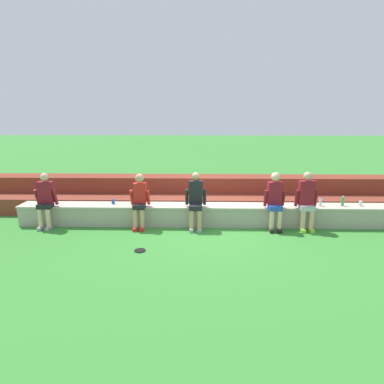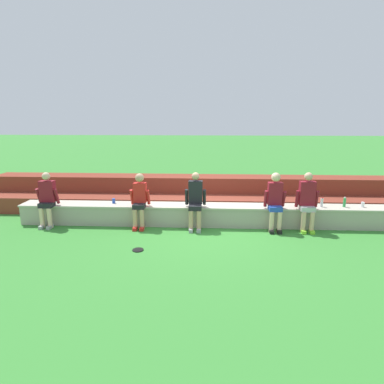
{
  "view_description": "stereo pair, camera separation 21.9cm",
  "coord_description": "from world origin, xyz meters",
  "px_view_note": "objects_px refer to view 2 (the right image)",
  "views": [
    {
      "loc": [
        -0.24,
        -7.77,
        2.79
      ],
      "look_at": [
        -0.42,
        0.28,
        0.88
      ],
      "focal_mm": 30.01,
      "sensor_mm": 36.0,
      "label": 1
    },
    {
      "loc": [
        -0.02,
        -7.76,
        2.79
      ],
      "look_at": [
        -0.42,
        0.28,
        0.88
      ],
      "focal_mm": 30.01,
      "sensor_mm": 36.0,
      "label": 2
    }
  ],
  "objects_px": {
    "person_right_of_center": "(275,200)",
    "plastic_cup_left_end": "(363,205)",
    "person_center": "(195,199)",
    "frisbee": "(138,250)",
    "person_far_right": "(307,200)",
    "plastic_cup_right_end": "(114,201)",
    "person_left_of_center": "(140,199)",
    "water_bottle_mid_right": "(322,202)",
    "person_far_left": "(47,198)",
    "water_bottle_center_gap": "(344,202)"
  },
  "relations": [
    {
      "from": "person_right_of_center",
      "to": "plastic_cup_left_end",
      "type": "distance_m",
      "value": 2.31
    },
    {
      "from": "person_center",
      "to": "frisbee",
      "type": "distance_m",
      "value": 2.02
    },
    {
      "from": "person_far_right",
      "to": "plastic_cup_right_end",
      "type": "bearing_deg",
      "value": 175.75
    },
    {
      "from": "person_left_of_center",
      "to": "person_far_right",
      "type": "bearing_deg",
      "value": -0.54
    },
    {
      "from": "water_bottle_mid_right",
      "to": "plastic_cup_left_end",
      "type": "relative_size",
      "value": 1.9
    },
    {
      "from": "plastic_cup_left_end",
      "to": "person_center",
      "type": "bearing_deg",
      "value": -176.01
    },
    {
      "from": "person_left_of_center",
      "to": "frisbee",
      "type": "xyz_separation_m",
      "value": [
        0.25,
        -1.48,
        -0.74
      ]
    },
    {
      "from": "person_far_left",
      "to": "person_right_of_center",
      "type": "height_order",
      "value": "person_right_of_center"
    },
    {
      "from": "person_far_left",
      "to": "plastic_cup_right_end",
      "type": "bearing_deg",
      "value": 12.65
    },
    {
      "from": "plastic_cup_right_end",
      "to": "frisbee",
      "type": "xyz_separation_m",
      "value": [
        1.02,
        -1.81,
        -0.59
      ]
    },
    {
      "from": "person_far_left",
      "to": "frisbee",
      "type": "distance_m",
      "value": 3.09
    },
    {
      "from": "water_bottle_center_gap",
      "to": "plastic_cup_right_end",
      "type": "height_order",
      "value": "water_bottle_center_gap"
    },
    {
      "from": "person_center",
      "to": "plastic_cup_left_end",
      "type": "relative_size",
      "value": 11.06
    },
    {
      "from": "person_right_of_center",
      "to": "frisbee",
      "type": "xyz_separation_m",
      "value": [
        -3.14,
        -1.44,
        -0.77
      ]
    },
    {
      "from": "person_far_left",
      "to": "water_bottle_mid_right",
      "type": "relative_size",
      "value": 5.74
    },
    {
      "from": "person_center",
      "to": "plastic_cup_left_end",
      "type": "distance_m",
      "value": 4.26
    },
    {
      "from": "person_center",
      "to": "water_bottle_mid_right",
      "type": "xyz_separation_m",
      "value": [
        3.21,
        0.27,
        -0.11
      ]
    },
    {
      "from": "person_far_right",
      "to": "water_bottle_mid_right",
      "type": "height_order",
      "value": "person_far_right"
    },
    {
      "from": "person_right_of_center",
      "to": "water_bottle_mid_right",
      "type": "relative_size",
      "value": 5.91
    },
    {
      "from": "water_bottle_mid_right",
      "to": "frisbee",
      "type": "bearing_deg",
      "value": -158.37
    },
    {
      "from": "person_right_of_center",
      "to": "water_bottle_center_gap",
      "type": "relative_size",
      "value": 5.64
    },
    {
      "from": "person_left_of_center",
      "to": "plastic_cup_left_end",
      "type": "height_order",
      "value": "person_left_of_center"
    },
    {
      "from": "person_center",
      "to": "water_bottle_center_gap",
      "type": "relative_size",
      "value": 5.56
    },
    {
      "from": "person_far_left",
      "to": "plastic_cup_right_end",
      "type": "height_order",
      "value": "person_far_left"
    },
    {
      "from": "person_left_of_center",
      "to": "plastic_cup_right_end",
      "type": "distance_m",
      "value": 0.85
    },
    {
      "from": "plastic_cup_left_end",
      "to": "person_far_right",
      "type": "bearing_deg",
      "value": -167.74
    },
    {
      "from": "person_center",
      "to": "plastic_cup_left_end",
      "type": "height_order",
      "value": "person_center"
    },
    {
      "from": "person_center",
      "to": "frisbee",
      "type": "relative_size",
      "value": 5.97
    },
    {
      "from": "person_center",
      "to": "water_bottle_center_gap",
      "type": "distance_m",
      "value": 3.8
    },
    {
      "from": "person_center",
      "to": "person_far_right",
      "type": "xyz_separation_m",
      "value": [
        2.75,
        -0.03,
        0.03
      ]
    },
    {
      "from": "person_left_of_center",
      "to": "plastic_cup_left_end",
      "type": "bearing_deg",
      "value": 2.9
    },
    {
      "from": "person_center",
      "to": "person_right_of_center",
      "type": "height_order",
      "value": "person_right_of_center"
    },
    {
      "from": "person_far_left",
      "to": "frisbee",
      "type": "relative_size",
      "value": 5.88
    },
    {
      "from": "water_bottle_center_gap",
      "to": "person_far_left",
      "type": "bearing_deg",
      "value": -177.67
    },
    {
      "from": "person_far_left",
      "to": "person_right_of_center",
      "type": "xyz_separation_m",
      "value": [
        5.77,
        -0.01,
        0.03
      ]
    },
    {
      "from": "person_left_of_center",
      "to": "water_bottle_center_gap",
      "type": "height_order",
      "value": "person_left_of_center"
    },
    {
      "from": "plastic_cup_right_end",
      "to": "water_bottle_center_gap",
      "type": "bearing_deg",
      "value": -0.52
    },
    {
      "from": "person_left_of_center",
      "to": "plastic_cup_right_end",
      "type": "height_order",
      "value": "person_left_of_center"
    },
    {
      "from": "person_far_left",
      "to": "person_far_right",
      "type": "height_order",
      "value": "person_far_right"
    },
    {
      "from": "person_far_left",
      "to": "person_left_of_center",
      "type": "relative_size",
      "value": 1.01
    },
    {
      "from": "person_right_of_center",
      "to": "water_bottle_center_gap",
      "type": "bearing_deg",
      "value": 9.87
    },
    {
      "from": "person_right_of_center",
      "to": "person_far_right",
      "type": "height_order",
      "value": "person_far_right"
    },
    {
      "from": "person_center",
      "to": "water_bottle_mid_right",
      "type": "relative_size",
      "value": 5.83
    },
    {
      "from": "person_far_left",
      "to": "water_bottle_center_gap",
      "type": "bearing_deg",
      "value": 2.33
    },
    {
      "from": "person_far_left",
      "to": "person_center",
      "type": "bearing_deg",
      "value": 0.37
    },
    {
      "from": "plastic_cup_right_end",
      "to": "person_center",
      "type": "bearing_deg",
      "value": -8.79
    },
    {
      "from": "person_left_of_center",
      "to": "plastic_cup_left_end",
      "type": "xyz_separation_m",
      "value": [
        5.67,
        0.29,
        -0.15
      ]
    },
    {
      "from": "person_far_left",
      "to": "water_bottle_mid_right",
      "type": "xyz_separation_m",
      "value": [
        7.01,
        0.29,
        -0.11
      ]
    },
    {
      "from": "person_center",
      "to": "person_right_of_center",
      "type": "distance_m",
      "value": 1.97
    },
    {
      "from": "plastic_cup_left_end",
      "to": "plastic_cup_right_end",
      "type": "distance_m",
      "value": 6.43
    }
  ]
}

